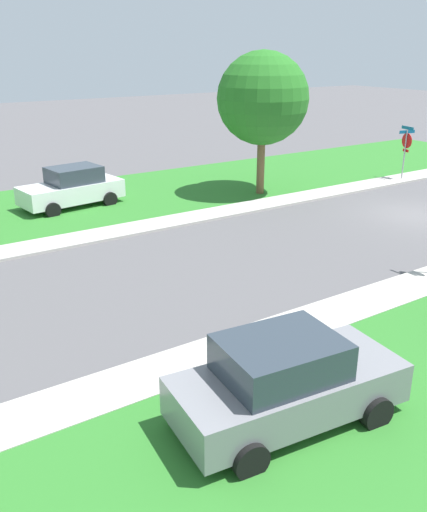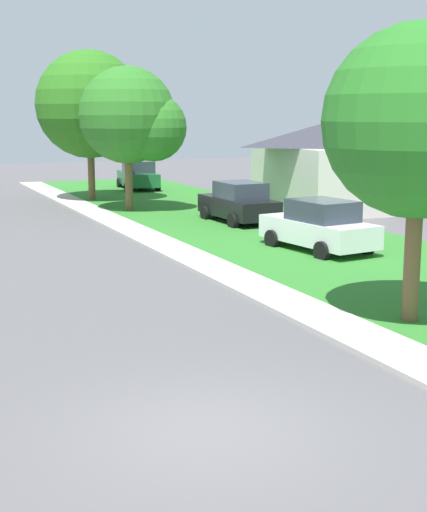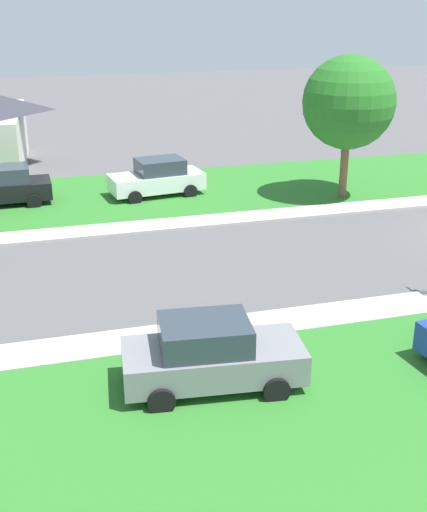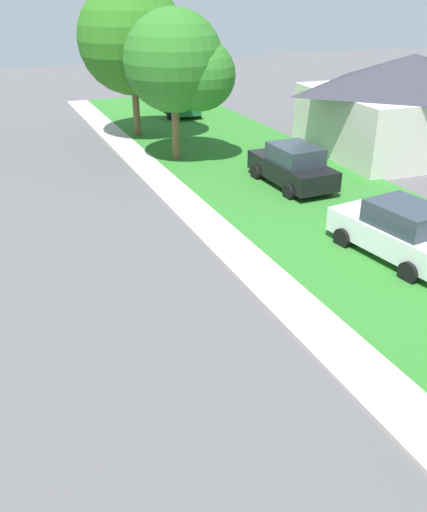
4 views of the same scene
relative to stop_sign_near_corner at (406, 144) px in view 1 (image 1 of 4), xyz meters
The scene contains 9 objects.
ground_plane 6.87m from the stop_sign_near_corner, 134.03° to the left, with size 120.00×120.00×0.00m, color #565456.
sidewalk_east 16.85m from the stop_sign_near_corner, 89.63° to the left, with size 1.40×56.00×0.10m, color #B7B2A8.
lawn_east 17.52m from the stop_sign_near_corner, 73.98° to the left, with size 8.00×56.00×0.08m, color #2D7528.
sidewalk_west 19.24m from the stop_sign_near_corner, 119.02° to the left, with size 1.40×56.00×0.10m, color #B7B2A8.
lawn_west 21.90m from the stop_sign_near_corner, 129.87° to the left, with size 8.00×56.00×0.08m, color #2D7528.
stop_sign_near_corner is the anchor object (origin of this frame).
car_grey_driveway_right 21.75m from the stop_sign_near_corner, 123.33° to the left, with size 2.38×4.47×1.76m.
car_white_near_corner 16.81m from the stop_sign_near_corner, 74.70° to the left, with size 2.44×4.49×1.76m.
tree_sidewalk_near 8.49m from the stop_sign_near_corner, 76.13° to the left, with size 4.41×4.11×6.45m.
Camera 1 is at (-13.75, 19.21, 6.54)m, focal length 38.87 mm.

